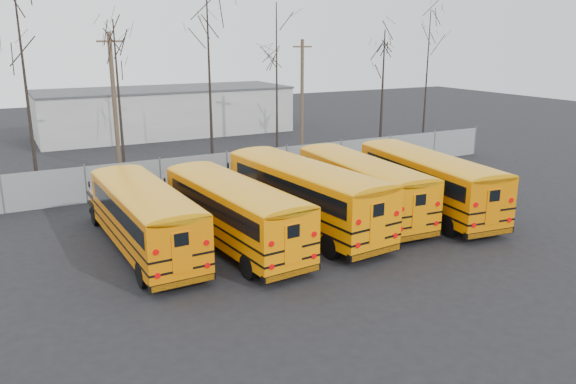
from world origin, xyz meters
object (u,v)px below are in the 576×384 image
utility_pole_left (114,102)px  utility_pole_right (302,93)px  bus_a (143,212)px  bus_e (425,177)px  bus_d (360,182)px  bus_c (302,190)px  bus_b (232,207)px

utility_pole_left → utility_pole_right: size_ratio=1.06×
bus_a → utility_pole_right: size_ratio=1.24×
bus_e → utility_pole_left: bearing=132.1°
bus_a → utility_pole_right: 23.72m
bus_d → bus_e: size_ratio=0.96×
bus_d → utility_pole_right: size_ratio=1.27×
bus_c → bus_a: bearing=170.5°
bus_b → bus_d: bearing=2.5°
bus_d → utility_pole_right: 18.02m
bus_c → bus_e: size_ratio=1.03×
bus_b → utility_pole_left: size_ratio=1.19×
bus_a → bus_e: 13.85m
bus_e → utility_pole_left: utility_pole_left is taller
bus_a → utility_pole_right: bearing=43.0°
utility_pole_left → bus_b: bearing=-87.1°
bus_b → utility_pole_right: 22.27m
bus_a → bus_c: bearing=-5.8°
bus_b → bus_d: bus_d is taller
bus_a → bus_e: bearing=-6.5°
bus_c → bus_d: bearing=0.7°
bus_b → bus_c: (3.69, 0.58, 0.14)m
bus_c → utility_pole_right: utility_pole_right is taller
bus_a → utility_pole_left: 15.44m
bus_a → utility_pole_left: size_ratio=1.17×
bus_e → utility_pole_right: 18.16m
utility_pole_left → utility_pole_right: bearing=4.4°
bus_d → bus_e: (3.26, -1.00, 0.06)m
bus_b → bus_e: size_ratio=0.95×
bus_c → utility_pole_left: bearing=102.3°
bus_b → bus_c: size_ratio=0.92×
bus_c → bus_d: 3.46m
bus_c → bus_e: bus_c is taller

